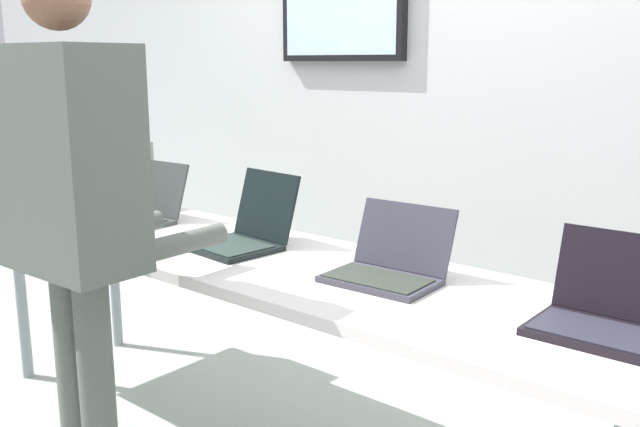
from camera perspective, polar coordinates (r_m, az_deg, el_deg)
back_wall at (r=3.36m, az=8.92°, el=7.79°), size 8.00×0.11×2.41m
workbench at (r=2.55m, az=-4.59°, el=-4.55°), size 2.88×0.70×0.79m
equipment_box at (r=3.53m, az=-17.27°, el=3.04°), size 0.34×0.37×0.31m
laptop_station_0 at (r=3.15m, az=-14.46°, el=0.40°), size 0.36×0.34×0.25m
laptop_station_1 at (r=2.64m, az=-6.10°, el=-1.41°), size 0.33×0.37×0.27m
laptop_station_2 at (r=2.25m, az=5.61°, el=-4.05°), size 0.36×0.32×0.23m
laptop_station_3 at (r=1.96m, az=22.14°, el=-7.27°), size 0.33×0.30×0.24m
person at (r=2.24m, az=-19.31°, el=1.08°), size 0.45×0.59×1.75m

